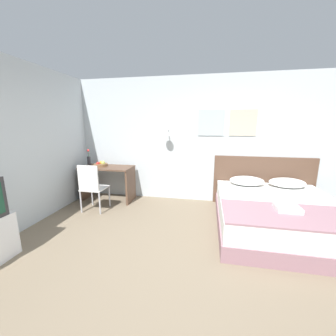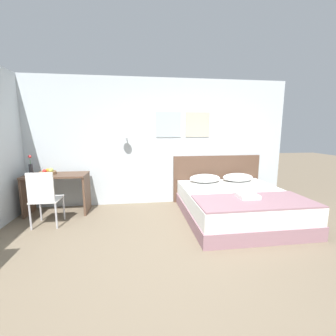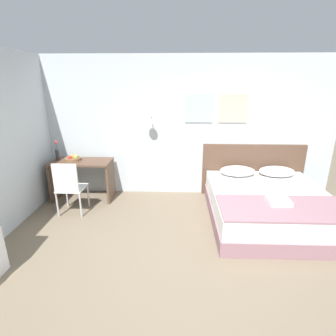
% 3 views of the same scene
% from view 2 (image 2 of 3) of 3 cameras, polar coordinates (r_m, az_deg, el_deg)
% --- Properties ---
extents(ground_plane, '(24.00, 24.00, 0.00)m').
position_cam_2_polar(ground_plane, '(2.80, 0.13, -24.99)').
color(ground_plane, '#756651').
extents(wall_back, '(5.90, 0.31, 2.65)m').
position_cam_2_polar(wall_back, '(4.83, -4.02, 6.54)').
color(wall_back, silver).
rests_on(wall_back, ground_plane).
extents(bed, '(1.85, 2.06, 0.50)m').
position_cam_2_polar(bed, '(4.31, 16.98, -8.94)').
color(bed, gray).
rests_on(bed, ground_plane).
extents(headboard, '(1.97, 0.06, 1.03)m').
position_cam_2_polar(headboard, '(5.18, 12.23, -2.57)').
color(headboard, brown).
rests_on(headboard, ground_plane).
extents(pillow_left, '(0.65, 0.44, 0.17)m').
position_cam_2_polar(pillow_left, '(4.77, 9.38, -2.60)').
color(pillow_left, white).
rests_on(pillow_left, bed).
extents(pillow_right, '(0.65, 0.44, 0.17)m').
position_cam_2_polar(pillow_right, '(5.04, 17.31, -2.28)').
color(pillow_right, white).
rests_on(pillow_right, bed).
extents(throw_blanket, '(1.79, 0.82, 0.02)m').
position_cam_2_polar(throw_blanket, '(3.72, 21.06, -7.83)').
color(throw_blanket, gray).
rests_on(throw_blanket, bed).
extents(folded_towel_near_foot, '(0.30, 0.29, 0.06)m').
position_cam_2_polar(folded_towel_near_foot, '(3.81, 19.55, -6.66)').
color(folded_towel_near_foot, white).
rests_on(folded_towel_near_foot, throw_blanket).
extents(desk, '(1.12, 0.55, 0.76)m').
position_cam_2_polar(desk, '(4.79, -26.33, -4.23)').
color(desk, brown).
rests_on(desk, ground_plane).
extents(desk_chair, '(0.43, 0.43, 0.94)m').
position_cam_2_polar(desk_chair, '(4.19, -29.02, -6.11)').
color(desk_chair, white).
rests_on(desk_chair, ground_plane).
extents(fruit_bowl, '(0.30, 0.30, 0.12)m').
position_cam_2_polar(fruit_bowl, '(4.80, -28.20, -0.98)').
color(fruit_bowl, brown).
rests_on(fruit_bowl, desk).
extents(flower_vase, '(0.07, 0.07, 0.36)m').
position_cam_2_polar(flower_vase, '(4.94, -31.48, 0.18)').
color(flower_vase, '#333338').
rests_on(flower_vase, desk).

